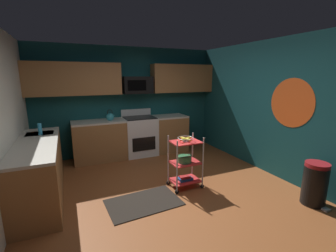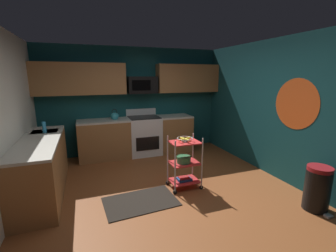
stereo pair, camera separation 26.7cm
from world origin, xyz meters
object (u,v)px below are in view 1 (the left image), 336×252
(mixing_bowl_large, at_px, (185,159))
(trash_can, at_px, (315,184))
(kettle, at_px, (110,117))
(microwave, at_px, (137,85))
(oven_range, at_px, (140,136))
(dish_soap_bottle, at_px, (40,129))
(book_stack, at_px, (185,178))
(rolling_cart, at_px, (185,162))
(fruit_bowl, at_px, (186,139))

(mixing_bowl_large, height_order, trash_can, trash_can)
(mixing_bowl_large, bearing_deg, kettle, 114.16)
(microwave, xyz_separation_m, kettle, (-0.70, -0.11, -0.70))
(kettle, bearing_deg, mixing_bowl_large, -65.84)
(oven_range, xyz_separation_m, dish_soap_bottle, (-2.04, -0.89, 0.54))
(microwave, distance_m, mixing_bowl_large, 2.41)
(kettle, bearing_deg, dish_soap_bottle, -146.73)
(mixing_bowl_large, relative_size, book_stack, 1.03)
(mixing_bowl_large, xyz_separation_m, book_stack, (0.02, 0.00, -0.36))
(mixing_bowl_large, relative_size, kettle, 0.95)
(rolling_cart, distance_m, fruit_bowl, 0.42)
(oven_range, bearing_deg, microwave, 90.26)
(trash_can, bearing_deg, oven_range, 117.94)
(rolling_cart, relative_size, trash_can, 1.39)
(kettle, distance_m, trash_can, 4.12)
(mixing_bowl_large, bearing_deg, microwave, 95.27)
(oven_range, relative_size, trash_can, 1.67)
(trash_can, bearing_deg, rolling_cart, 139.92)
(fruit_bowl, xyz_separation_m, book_stack, (0.00, 0.00, -0.72))
(mixing_bowl_large, bearing_deg, fruit_bowl, 0.00)
(fruit_bowl, relative_size, mixing_bowl_large, 1.08)
(microwave, xyz_separation_m, rolling_cart, (0.21, -2.09, -1.25))
(microwave, xyz_separation_m, mixing_bowl_large, (0.19, -2.09, -1.18))
(microwave, bearing_deg, fruit_bowl, -84.31)
(microwave, distance_m, fruit_bowl, 2.26)
(microwave, relative_size, trash_can, 1.06)
(oven_range, relative_size, book_stack, 4.51)
(oven_range, distance_m, mixing_bowl_large, 1.99)
(microwave, bearing_deg, kettle, -171.14)
(mixing_bowl_large, bearing_deg, trash_can, -39.80)
(fruit_bowl, bearing_deg, kettle, 114.53)
(fruit_bowl, relative_size, trash_can, 0.41)
(oven_range, xyz_separation_m, microwave, (-0.00, 0.10, 1.22))
(rolling_cart, height_order, trash_can, rolling_cart)
(oven_range, relative_size, fruit_bowl, 4.04)
(rolling_cart, bearing_deg, mixing_bowl_large, 180.00)
(fruit_bowl, bearing_deg, mixing_bowl_large, 180.00)
(oven_range, distance_m, rolling_cart, 2.00)
(oven_range, relative_size, kettle, 4.17)
(microwave, xyz_separation_m, book_stack, (0.21, -2.09, -1.54))
(rolling_cart, relative_size, fruit_bowl, 3.36)
(rolling_cart, distance_m, book_stack, 0.30)
(microwave, height_order, rolling_cart, microwave)
(microwave, distance_m, dish_soap_bottle, 2.37)
(rolling_cart, bearing_deg, microwave, 95.69)
(mixing_bowl_large, relative_size, dish_soap_bottle, 1.26)
(book_stack, bearing_deg, trash_can, -40.08)
(oven_range, bearing_deg, mixing_bowl_large, -84.46)
(microwave, relative_size, dish_soap_bottle, 3.50)
(trash_can, bearing_deg, microwave, 117.21)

